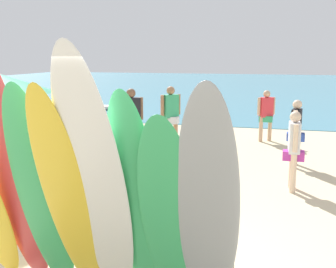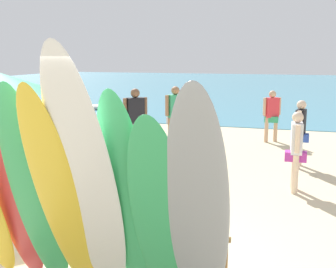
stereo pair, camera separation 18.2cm
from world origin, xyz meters
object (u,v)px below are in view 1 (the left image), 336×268
at_px(surfboard_yellow_3, 68,200).
at_px(surfboard_white_4, 97,188).
at_px(surfboard_green_2, 41,194).
at_px(surfboard_grey_7, 208,211).
at_px(beachgoer_strolling, 296,128).
at_px(surfboard_red_1, 10,171).
at_px(surfboard_rack, 113,235).
at_px(surfboard_green_6, 170,220).
at_px(beachgoer_near_rack, 171,112).
at_px(beachgoer_photographing, 131,117).
at_px(distant_boat, 96,108).
at_px(beach_chair_red, 42,176).
at_px(surfboard_green_5, 138,206).
at_px(beachgoer_midbeach, 294,145).
at_px(beachgoer_by_water, 266,112).

relative_size(surfboard_yellow_3, surfboard_white_4, 0.88).
height_order(surfboard_green_2, surfboard_grey_7, surfboard_grey_7).
bearing_deg(beachgoer_strolling, surfboard_red_1, 163.35).
relative_size(surfboard_rack, surfboard_green_6, 1.27).
xyz_separation_m(beachgoer_near_rack, beachgoer_photographing, (-0.69, -1.22, 0.01)).
relative_size(surfboard_yellow_3, distant_boat, 0.75).
bearing_deg(beach_chair_red, surfboard_red_1, -85.31).
distance_m(surfboard_white_4, surfboard_green_5, 0.42).
xyz_separation_m(surfboard_rack, beachgoer_strolling, (2.09, 5.71, 0.35)).
bearing_deg(beachgoer_midbeach, beachgoer_strolling, 174.17).
distance_m(surfboard_green_5, surfboard_grey_7, 0.68).
height_order(beachgoer_midbeach, distant_boat, beachgoer_midbeach).
distance_m(surfboard_yellow_3, surfboard_white_4, 0.37).
xyz_separation_m(surfboard_green_2, beachgoer_by_water, (1.81, 8.97, -0.29)).
xyz_separation_m(surfboard_rack, surfboard_red_1, (-0.83, -0.59, 0.84)).
height_order(surfboard_rack, surfboard_red_1, surfboard_red_1).
distance_m(surfboard_grey_7, beach_chair_red, 4.46).
bearing_deg(surfboard_rack, surfboard_red_1, -144.63).
relative_size(surfboard_rack, beachgoer_photographing, 1.66).
height_order(surfboard_white_4, beachgoer_by_water, surfboard_white_4).
height_order(surfboard_green_2, surfboard_yellow_3, surfboard_yellow_3).
xyz_separation_m(surfboard_rack, beachgoer_near_rack, (-1.18, 6.99, 0.43)).
bearing_deg(surfboard_rack, distant_boat, 115.33).
distance_m(surfboard_red_1, distant_boat, 15.27).
distance_m(surfboard_green_2, beach_chair_red, 3.28).
bearing_deg(surfboard_red_1, surfboard_green_6, 1.28).
bearing_deg(surfboard_rack, beachgoer_photographing, 107.97).
xyz_separation_m(surfboard_red_1, beachgoer_near_rack, (-0.34, 7.59, -0.41)).
bearing_deg(surfboard_red_1, surfboard_rack, 37.88).
xyz_separation_m(surfboard_rack, beach_chair_red, (-2.20, 2.12, -0.09)).
height_order(surfboard_green_5, beachgoer_by_water, surfboard_green_5).
bearing_deg(surfboard_grey_7, beachgoer_strolling, 76.82).
distance_m(surfboard_white_4, beachgoer_near_rack, 7.87).
relative_size(beachgoer_strolling, distant_boat, 0.46).
distance_m(surfboard_red_1, surfboard_green_2, 0.40).
bearing_deg(beachgoer_photographing, beachgoer_midbeach, 112.51).
relative_size(surfboard_white_4, surfboard_green_5, 1.19).
bearing_deg(surfboard_yellow_3, beachgoer_photographing, 105.34).
xyz_separation_m(beachgoer_by_water, beach_chair_red, (-3.52, -6.26, -0.43)).
relative_size(beachgoer_near_rack, beachgoer_photographing, 0.99).
relative_size(surfboard_yellow_3, surfboard_grey_7, 1.00).
bearing_deg(surfboard_rack, surfboard_green_5, -49.31).
bearing_deg(beachgoer_strolling, distant_boat, 55.51).
xyz_separation_m(surfboard_green_6, beachgoer_photographing, (-2.71, 6.40, -0.07)).
height_order(beachgoer_near_rack, beachgoer_midbeach, beachgoer_near_rack).
distance_m(surfboard_rack, distant_boat, 15.01).
distance_m(surfboard_green_2, beachgoer_by_water, 9.16).
bearing_deg(beachgoer_midbeach, surfboard_green_6, -17.99).
distance_m(surfboard_green_2, beachgoer_near_rack, 7.62).
xyz_separation_m(beachgoer_midbeach, beach_chair_red, (-4.21, -1.74, -0.43)).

